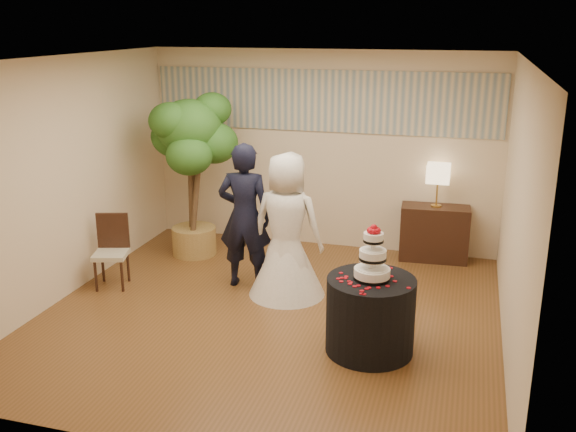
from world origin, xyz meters
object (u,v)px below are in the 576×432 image
(table_lamp, at_px, (438,186))
(ficus_tree, at_px, (191,175))
(wedding_cake, at_px, (373,252))
(groom, at_px, (245,216))
(console, at_px, (434,233))
(bride, at_px, (287,225))
(cake_table, at_px, (370,315))
(side_chair, at_px, (111,252))

(table_lamp, distance_m, ficus_tree, 3.34)
(wedding_cake, xyz_separation_m, table_lamp, (0.44, 2.79, 0.00))
(wedding_cake, xyz_separation_m, ficus_tree, (-2.82, 2.08, 0.10))
(groom, xyz_separation_m, table_lamp, (2.18, 1.56, 0.15))
(groom, relative_size, table_lamp, 3.11)
(console, xyz_separation_m, table_lamp, (0.00, 0.00, 0.67))
(groom, relative_size, ficus_tree, 0.78)
(bride, height_order, cake_table, bride)
(groom, bearing_deg, bride, 162.84)
(cake_table, bearing_deg, console, 81.10)
(ficus_tree, bearing_deg, side_chair, -110.31)
(bride, relative_size, ficus_tree, 0.76)
(table_lamp, xyz_separation_m, ficus_tree, (-3.26, -0.71, 0.10))
(cake_table, relative_size, side_chair, 0.97)
(wedding_cake, height_order, table_lamp, table_lamp)
(side_chair, bearing_deg, table_lamp, 12.42)
(cake_table, height_order, side_chair, side_chair)
(groom, xyz_separation_m, side_chair, (-1.58, -0.50, -0.45))
(bride, distance_m, ficus_tree, 1.93)
(cake_table, height_order, table_lamp, table_lamp)
(wedding_cake, distance_m, console, 2.91)
(cake_table, xyz_separation_m, ficus_tree, (-2.82, 2.08, 0.76))
(bride, xyz_separation_m, ficus_tree, (-1.64, 0.97, 0.28))
(bride, xyz_separation_m, wedding_cake, (1.18, -1.11, 0.18))
(bride, bearing_deg, table_lamp, -129.71)
(bride, bearing_deg, side_chair, 14.14)
(groom, height_order, table_lamp, groom)
(bride, distance_m, table_lamp, 2.34)
(cake_table, distance_m, wedding_cake, 0.66)
(console, bearing_deg, table_lamp, 0.00)
(wedding_cake, relative_size, ficus_tree, 0.24)
(groom, distance_m, cake_table, 2.20)
(groom, height_order, console, groom)
(wedding_cake, xyz_separation_m, console, (0.44, 2.79, -0.67))
(cake_table, bearing_deg, side_chair, 167.55)
(groom, bearing_deg, console, -149.39)
(console, xyz_separation_m, ficus_tree, (-3.26, -0.71, 0.77))
(groom, bearing_deg, table_lamp, -149.39)
(groom, distance_m, console, 2.73)
(side_chair, bearing_deg, cake_table, -28.76)
(console, bearing_deg, ficus_tree, -171.55)
(wedding_cake, xyz_separation_m, side_chair, (-3.32, 0.73, -0.60))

